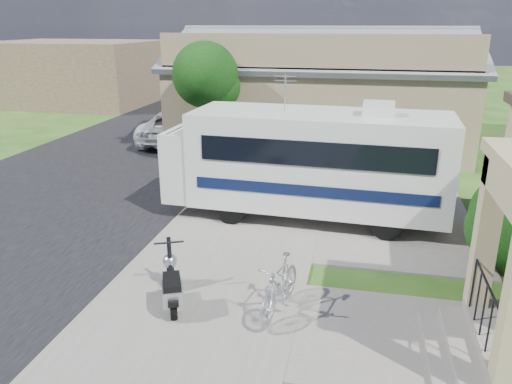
% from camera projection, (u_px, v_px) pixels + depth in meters
% --- Properties ---
extents(ground, '(120.00, 120.00, 0.00)m').
position_uv_depth(ground, '(254.00, 294.00, 10.05)').
color(ground, '#204211').
extents(street_slab, '(9.00, 80.00, 0.02)m').
position_uv_depth(street_slab, '(130.00, 153.00, 20.80)').
color(street_slab, black).
rests_on(street_slab, ground).
extents(sidewalk_slab, '(4.00, 80.00, 0.06)m').
position_uv_depth(sidewalk_slab, '(284.00, 161.00, 19.49)').
color(sidewalk_slab, slate).
rests_on(sidewalk_slab, ground).
extents(driveway_slab, '(7.00, 6.00, 0.05)m').
position_uv_depth(driveway_slab, '(341.00, 217.00, 13.90)').
color(driveway_slab, slate).
rests_on(driveway_slab, ground).
extents(walk_slab, '(4.00, 3.00, 0.05)m').
position_uv_depth(walk_slab, '(412.00, 341.00, 8.52)').
color(walk_slab, slate).
rests_on(walk_slab, ground).
extents(warehouse, '(12.50, 8.40, 5.04)m').
position_uv_depth(warehouse, '(321.00, 97.00, 22.32)').
color(warehouse, '#857053').
rests_on(warehouse, ground).
extents(distant_bldg_far, '(10.00, 8.00, 4.00)m').
position_uv_depth(distant_bldg_far, '(76.00, 72.00, 33.16)').
color(distant_bldg_far, brown).
rests_on(distant_bldg_far, ground).
extents(distant_bldg_near, '(8.00, 7.00, 3.20)m').
position_uv_depth(distant_bldg_near, '(171.00, 65.00, 43.98)').
color(distant_bldg_near, '#857053').
rests_on(distant_bldg_near, ground).
extents(street_tree_a, '(2.44, 2.40, 4.58)m').
position_uv_depth(street_tree_a, '(208.00, 78.00, 18.11)').
color(street_tree_a, black).
rests_on(street_tree_a, ground).
extents(street_tree_b, '(2.44, 2.40, 4.73)m').
position_uv_depth(street_tree_b, '(263.00, 56.00, 27.31)').
color(street_tree_b, black).
rests_on(street_tree_b, ground).
extents(street_tree_c, '(2.44, 2.40, 4.42)m').
position_uv_depth(street_tree_c, '(288.00, 52.00, 35.73)').
color(street_tree_c, black).
rests_on(street_tree_c, ground).
extents(motorhome, '(7.65, 2.74, 3.87)m').
position_uv_depth(motorhome, '(308.00, 160.00, 13.47)').
color(motorhome, silver).
rests_on(motorhome, ground).
extents(scooter, '(0.91, 1.58, 1.09)m').
position_uv_depth(scooter, '(172.00, 285.00, 9.42)').
color(scooter, black).
rests_on(scooter, ground).
extents(bicycle, '(0.86, 1.86, 1.08)m').
position_uv_depth(bicycle, '(279.00, 289.00, 9.16)').
color(bicycle, '#A2A3AA').
rests_on(bicycle, ground).
extents(pickup_truck, '(2.76, 5.48, 1.49)m').
position_uv_depth(pickup_truck, '(179.00, 125.00, 22.60)').
color(pickup_truck, silver).
rests_on(pickup_truck, ground).
extents(van, '(2.63, 5.59, 1.58)m').
position_uv_depth(van, '(223.00, 101.00, 29.34)').
color(van, silver).
rests_on(van, ground).
extents(garden_hose, '(0.38, 0.38, 0.17)m').
position_uv_depth(garden_hose, '(461.00, 331.00, 8.71)').
color(garden_hose, '#146829').
rests_on(garden_hose, ground).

